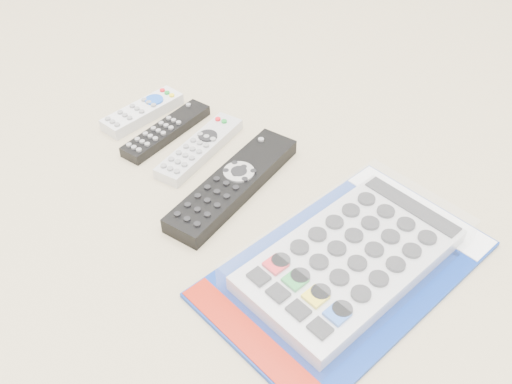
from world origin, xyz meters
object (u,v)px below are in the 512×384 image
Objects in this scene: remote_small_grey at (143,111)px; remote_silver_dvd at (200,148)px; remote_slim_black at (166,131)px; remote_large_black at (233,184)px; jumbo_remote_packaged at (351,257)px.

remote_silver_dvd is (0.14, -0.02, -0.00)m from remote_small_grey.
remote_small_grey is 0.83× the size of remote_silver_dvd.
remote_small_grey is 0.07m from remote_slim_black.
remote_slim_black is at bearing 172.82° from remote_silver_dvd.
jumbo_remote_packaged is at bearing -10.36° from remote_large_black.
remote_large_black is (0.17, -0.04, 0.00)m from remote_slim_black.
remote_large_black is (0.10, -0.04, 0.00)m from remote_silver_dvd.
jumbo_remote_packaged is (0.37, -0.06, 0.01)m from remote_slim_black.
remote_slim_black is 0.96× the size of remote_silver_dvd.
remote_small_grey is at bearing 179.89° from jumbo_remote_packaged.
remote_large_black reaches higher than remote_silver_dvd.
remote_slim_black is 0.45× the size of jumbo_remote_packaged.
remote_slim_black and remote_silver_dvd have the same top height.
jumbo_remote_packaged is at bearing -17.43° from remote_silver_dvd.
jumbo_remote_packaged is at bearing -5.47° from remote_small_grey.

